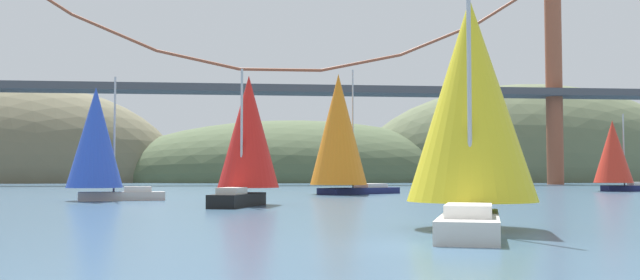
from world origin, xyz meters
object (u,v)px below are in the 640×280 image
sailboat_orange_sail (340,132)px  sailboat_yellow_sail (471,106)px  sailboat_scarlet_sail (614,154)px  sailboat_red_spinnaker (248,136)px  sailboat_blue_spinnaker (97,140)px

sailboat_orange_sail → sailboat_yellow_sail: 38.02m
sailboat_scarlet_sail → sailboat_yellow_sail: 54.95m
sailboat_yellow_sail → sailboat_scarlet_sail: bearing=56.2°
sailboat_red_spinnaker → sailboat_orange_sail: (8.08, 19.67, 1.48)m
sailboat_red_spinnaker → sailboat_scarlet_sail: size_ratio=0.97×
sailboat_scarlet_sail → sailboat_yellow_sail: size_ratio=0.94×
sailboat_scarlet_sail → sailboat_yellow_sail: (-30.58, -45.66, 0.18)m
sailboat_scarlet_sail → sailboat_blue_spinnaker: bearing=-157.6°
sailboat_scarlet_sail → sailboat_blue_spinnaker: sailboat_blue_spinnaker is taller
sailboat_orange_sail → sailboat_blue_spinnaker: bearing=-146.2°
sailboat_blue_spinnaker → sailboat_red_spinnaker: bearing=-35.5°
sailboat_yellow_sail → sailboat_orange_sail: bearing=89.2°
sailboat_red_spinnaker → sailboat_scarlet_sail: bearing=35.7°
sailboat_scarlet_sail → sailboat_yellow_sail: bearing=-123.8°
sailboat_red_spinnaker → sailboat_yellow_sail: size_ratio=0.91×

